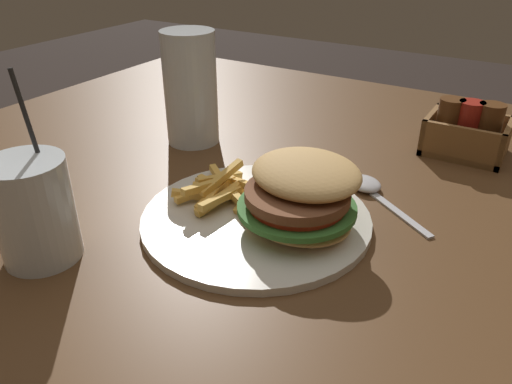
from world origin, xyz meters
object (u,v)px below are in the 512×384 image
spoon (368,186)px  condiment_caddy (467,133)px  juice_glass (35,213)px  beer_glass (191,92)px  meal_plate_near (279,205)px

spoon → condiment_caddy: condiment_caddy is taller
juice_glass → condiment_caddy: 0.63m
beer_glass → spoon: 0.32m
condiment_caddy → beer_glass: bearing=-155.4°
beer_glass → juice_glass: (0.06, -0.35, -0.03)m
meal_plate_near → beer_glass: 0.30m
beer_glass → condiment_caddy: 0.44m
meal_plate_near → juice_glass: 0.27m
juice_glass → condiment_caddy: juice_glass is taller
meal_plate_near → spoon: 0.16m
meal_plate_near → juice_glass: size_ratio=1.38×
meal_plate_near → beer_glass: beer_glass is taller
beer_glass → condiment_caddy: (0.40, 0.18, -0.05)m
meal_plate_near → spoon: size_ratio=1.91×
meal_plate_near → condiment_caddy: 0.37m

